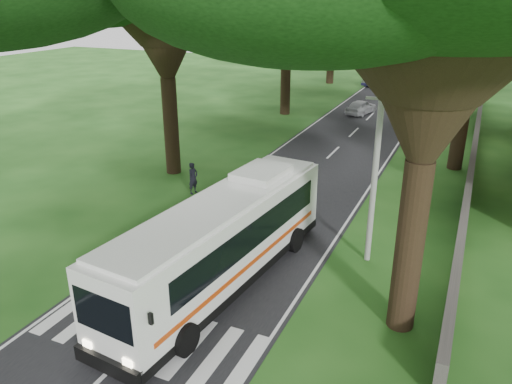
{
  "coord_description": "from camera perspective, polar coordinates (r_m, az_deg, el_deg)",
  "views": [
    {
      "loc": [
        8.81,
        -12.81,
        10.48
      ],
      "look_at": [
        0.34,
        6.03,
        2.2
      ],
      "focal_mm": 35.0,
      "sensor_mm": 36.0,
      "label": 1
    }
  ],
  "objects": [
    {
      "name": "distant_car_a",
      "position": [
        47.48,
        11.92,
        9.49
      ],
      "size": [
        2.42,
        4.17,
        1.33
      ],
      "primitive_type": "imported",
      "rotation": [
        0.0,
        0.0,
        2.91
      ],
      "color": "#ABACB0",
      "rests_on": "road"
    },
    {
      "name": "property_wall",
      "position": [
        38.11,
        23.71,
        4.95
      ],
      "size": [
        0.35,
        50.0,
        1.2
      ],
      "primitive_type": "cube",
      "color": "#383533",
      "rests_on": "ground"
    },
    {
      "name": "distant_car_b",
      "position": [
        63.23,
        13.47,
        12.38
      ],
      "size": [
        2.57,
        4.41,
        1.37
      ],
      "primitive_type": "imported",
      "rotation": [
        0.0,
        0.0,
        -0.29
      ],
      "color": "navy",
      "rests_on": "road"
    },
    {
      "name": "road",
      "position": [
        40.21,
        10.78,
        6.36
      ],
      "size": [
        8.0,
        120.0,
        0.04
      ],
      "primitive_type": "cube",
      "color": "black",
      "rests_on": "ground"
    },
    {
      "name": "pole_far",
      "position": [
        59.24,
        21.56,
        14.28
      ],
      "size": [
        1.6,
        0.24,
        8.0
      ],
      "color": "gray",
      "rests_on": "ground"
    },
    {
      "name": "pedestrian",
      "position": [
        27.93,
        -7.2,
        1.58
      ],
      "size": [
        0.56,
        0.73,
        1.78
      ],
      "primitive_type": "imported",
      "rotation": [
        0.0,
        0.0,
        1.35
      ],
      "color": "black",
      "rests_on": "ground"
    },
    {
      "name": "pole_near",
      "position": [
        20.11,
        13.52,
        2.96
      ],
      "size": [
        1.6,
        0.24,
        8.0
      ],
      "color": "gray",
      "rests_on": "ground"
    },
    {
      "name": "coach_bus",
      "position": [
        18.78,
        -3.78,
        -5.44
      ],
      "size": [
        3.73,
        12.09,
        3.51
      ],
      "rotation": [
        0.0,
        0.0,
        -0.1
      ],
      "color": "white",
      "rests_on": "ground"
    },
    {
      "name": "ground",
      "position": [
        18.75,
        -8.74,
        -12.44
      ],
      "size": [
        140.0,
        140.0,
        0.0
      ],
      "primitive_type": "plane",
      "color": "#184213",
      "rests_on": "ground"
    },
    {
      "name": "crosswalk",
      "position": [
        17.45,
        -12.38,
        -15.69
      ],
      "size": [
        8.0,
        3.0,
        0.01
      ],
      "primitive_type": "cube",
      "color": "silver",
      "rests_on": "ground"
    },
    {
      "name": "pole_mid",
      "position": [
        39.46,
        19.48,
        11.44
      ],
      "size": [
        1.6,
        0.24,
        8.0
      ],
      "color": "gray",
      "rests_on": "ground"
    }
  ]
}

